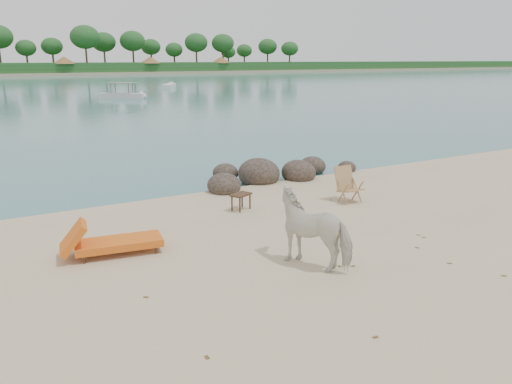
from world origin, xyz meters
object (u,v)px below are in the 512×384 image
at_px(side_table, 241,203).
at_px(lounge_chair, 119,239).
at_px(cow, 316,229).
at_px(boulders, 269,174).
at_px(deck_chair, 351,186).

bearing_deg(side_table, lounge_chair, 177.38).
distance_m(cow, lounge_chair, 4.27).
relative_size(boulders, deck_chair, 6.05).
bearing_deg(deck_chair, lounge_chair, -173.40).
xyz_separation_m(boulders, lounge_chair, (-6.45, -4.29, 0.14)).
xyz_separation_m(cow, lounge_chair, (-3.40, 2.54, -0.41)).
bearing_deg(lounge_chair, deck_chair, 13.69).
xyz_separation_m(side_table, lounge_chair, (-3.84, -1.52, 0.11)).
bearing_deg(side_table, boulders, 22.38).
relative_size(side_table, lounge_chair, 0.25).
distance_m(boulders, cow, 7.50).
xyz_separation_m(boulders, side_table, (-2.62, -2.77, 0.03)).
height_order(boulders, deck_chair, deck_chair).
distance_m(lounge_chair, deck_chair, 7.05).
distance_m(cow, deck_chair, 4.81).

